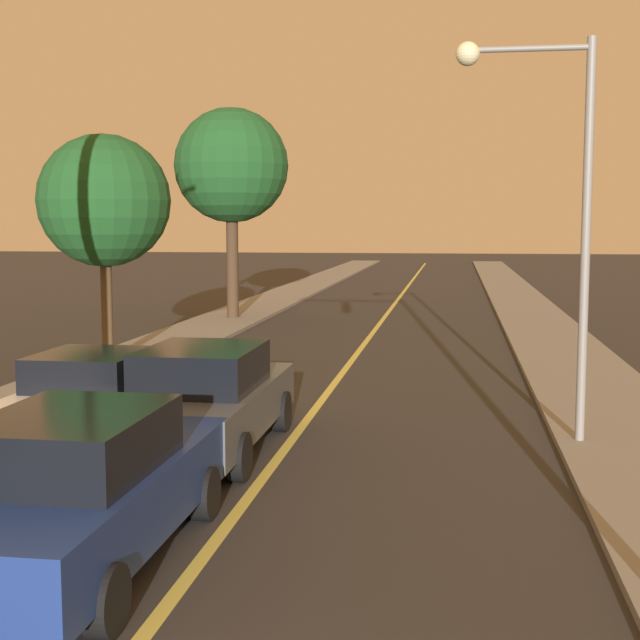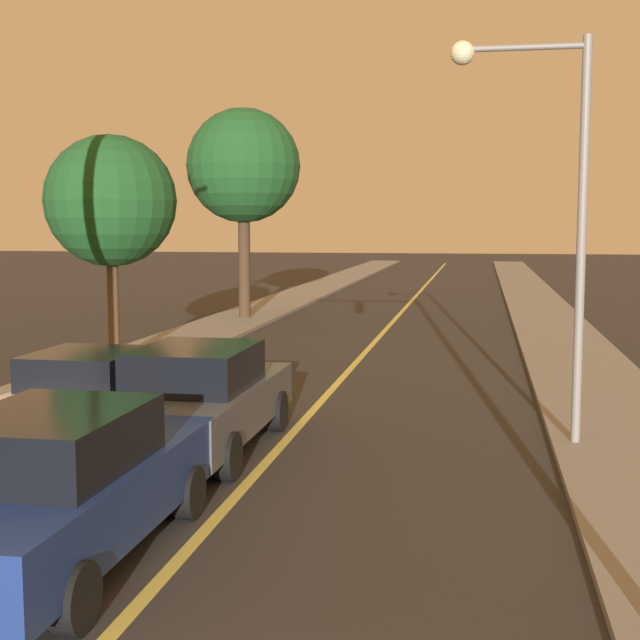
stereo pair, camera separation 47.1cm
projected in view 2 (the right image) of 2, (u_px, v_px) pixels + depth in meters
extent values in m
cube|color=#2D2B28|center=(412.00, 301.00, 39.61)|extent=(8.17, 80.00, 0.01)
cube|color=#D1C14C|center=(412.00, 300.00, 39.61)|extent=(0.16, 76.00, 0.00)
cube|color=gray|center=(295.00, 298.00, 40.55)|extent=(2.50, 80.00, 0.12)
cube|color=gray|center=(535.00, 301.00, 38.67)|extent=(2.50, 80.00, 0.12)
cube|color=navy|center=(62.00, 498.00, 8.98)|extent=(1.76, 4.78, 0.70)
cube|color=black|center=(51.00, 440.00, 8.72)|extent=(1.55, 2.15, 0.58)
cylinder|color=black|center=(55.00, 485.00, 10.61)|extent=(0.22, 0.62, 0.62)
cylinder|color=black|center=(189.00, 492.00, 10.32)|extent=(0.22, 0.62, 0.62)
cylinder|color=black|center=(75.00, 598.00, 7.42)|extent=(0.22, 0.62, 0.62)
cube|color=#474C51|center=(200.00, 407.00, 13.38)|extent=(1.81, 4.71, 0.67)
cube|color=black|center=(195.00, 367.00, 13.12)|extent=(1.60, 2.12, 0.61)
cylinder|color=black|center=(178.00, 407.00, 14.99)|extent=(0.22, 0.67, 0.67)
cylinder|color=black|center=(278.00, 411.00, 14.69)|extent=(0.22, 0.67, 0.67)
cylinder|color=black|center=(107.00, 451.00, 12.14)|extent=(0.22, 0.67, 0.67)
cylinder|color=black|center=(229.00, 456.00, 11.83)|extent=(0.22, 0.67, 0.67)
cube|color=white|center=(92.00, 402.00, 13.84)|extent=(1.74, 3.94, 0.60)
cube|color=black|center=(87.00, 368.00, 13.62)|extent=(1.53, 1.77, 0.52)
cylinder|color=black|center=(78.00, 403.00, 15.21)|extent=(0.22, 0.71, 0.71)
cylinder|color=black|center=(170.00, 407.00, 14.92)|extent=(0.22, 0.71, 0.71)
cylinder|color=black|center=(3.00, 437.00, 12.82)|extent=(0.22, 0.71, 0.71)
cylinder|color=black|center=(110.00, 442.00, 12.53)|extent=(0.22, 0.71, 0.71)
cylinder|color=slate|center=(581.00, 243.00, 13.19)|extent=(0.14, 0.14, 6.01)
cylinder|color=slate|center=(524.00, 47.00, 13.04)|extent=(1.79, 0.09, 0.09)
sphere|color=beige|center=(462.00, 53.00, 13.21)|extent=(0.36, 0.36, 0.36)
cylinder|color=#4C3823|center=(113.00, 305.00, 21.16)|extent=(0.26, 0.26, 2.75)
sphere|color=#19471E|center=(111.00, 201.00, 20.89)|extent=(3.09, 3.09, 3.09)
cylinder|color=#3D2B1C|center=(244.00, 262.00, 31.38)|extent=(0.42, 0.42, 3.92)
sphere|color=#19471E|center=(243.00, 165.00, 31.02)|extent=(3.97, 3.97, 3.97)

